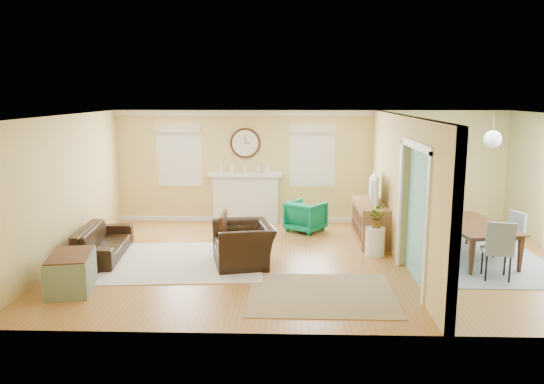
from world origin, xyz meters
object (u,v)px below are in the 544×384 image
object	(u,v)px
sofa	(103,242)
credenza	(370,222)
green_chair	(306,216)
dining_table	(472,241)
eames_chair	(244,244)

from	to	relation	value
sofa	credenza	xyz separation A→B (m)	(5.08, 1.23, 0.12)
green_chair	dining_table	bearing A→B (deg)	-176.74
credenza	eames_chair	bearing A→B (deg)	-146.74
credenza	sofa	bearing A→B (deg)	-166.41
eames_chair	green_chair	xyz separation A→B (m)	(1.17, 2.34, -0.03)
credenza	dining_table	xyz separation A→B (m)	(1.68, -1.14, -0.06)
green_chair	credenza	distance (m)	1.48
sofa	credenza	distance (m)	5.23
green_chair	dining_table	xyz separation A→B (m)	(2.96, -1.88, 0.00)
green_chair	credenza	size ratio (longest dim) A/B	0.45
green_chair	credenza	bearing A→B (deg)	-174.11
eames_chair	green_chair	size ratio (longest dim) A/B	1.53
credenza	dining_table	world-z (taller)	credenza
eames_chair	credenza	distance (m)	2.93
green_chair	dining_table	world-z (taller)	dining_table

